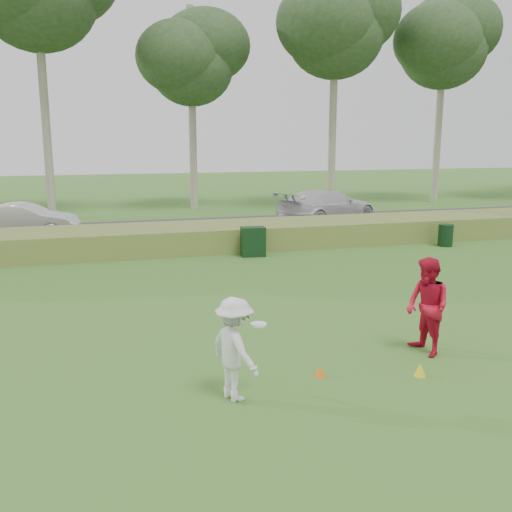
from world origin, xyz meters
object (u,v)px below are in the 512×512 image
object	(u,v)px
player_white	(235,349)
car_right	(327,206)
utility_cabinet	(253,242)
car_mid	(26,220)
player_red	(427,307)
cone_yellow	(420,370)
cone_orange	(320,371)
trash_bin	(446,235)

from	to	relation	value
player_white	car_right	distance (m)	20.03
utility_cabinet	car_mid	xyz separation A→B (m)	(-8.27, 6.27, 0.24)
utility_cabinet	player_red	bearing A→B (deg)	-81.91
cone_yellow	utility_cabinet	xyz separation A→B (m)	(-0.02, 11.03, 0.41)
cone_orange	trash_bin	distance (m)	14.07
player_red	trash_bin	size ratio (longest dim) A/B	2.24
player_red	cone_orange	size ratio (longest dim) A/B	9.69
trash_bin	car_right	distance (m)	7.35
utility_cabinet	player_white	bearing A→B (deg)	-103.06
cone_orange	car_right	xyz separation A→B (m)	(7.48, 17.38, 0.77)
cone_yellow	car_mid	size ratio (longest dim) A/B	0.05
cone_yellow	player_white	bearing A→B (deg)	179.27
cone_yellow	car_right	size ratio (longest dim) A/B	0.04
utility_cabinet	cone_yellow	bearing A→B (deg)	-85.80
trash_bin	car_mid	xyz separation A→B (m)	(-16.09, 6.48, 0.34)
car_mid	car_right	distance (m)	14.04
cone_yellow	utility_cabinet	world-z (taller)	utility_cabinet
player_red	car_right	size ratio (longest dim) A/B	0.35
player_white	player_red	world-z (taller)	player_red
trash_bin	cone_yellow	bearing A→B (deg)	-125.81
player_red	cone_yellow	size ratio (longest dim) A/B	8.13
player_red	trash_bin	bearing A→B (deg)	139.22
utility_cabinet	cone_orange	bearing A→B (deg)	-95.14
cone_orange	car_right	distance (m)	18.94
trash_bin	car_mid	bearing A→B (deg)	158.05
car_mid	car_right	size ratio (longest dim) A/B	0.77
player_white	player_red	size ratio (longest dim) A/B	0.89
trash_bin	car_right	bearing A→B (deg)	106.27
cone_yellow	car_right	distance (m)	18.77
player_white	utility_cabinet	size ratio (longest dim) A/B	1.61
car_mid	cone_orange	bearing A→B (deg)	-147.73
cone_orange	car_mid	world-z (taller)	car_mid
trash_bin	car_right	size ratio (longest dim) A/B	0.15
cone_yellow	car_mid	bearing A→B (deg)	115.61
car_mid	player_white	bearing A→B (deg)	-153.23
utility_cabinet	car_mid	distance (m)	10.38
trash_bin	cone_orange	bearing A→B (deg)	-132.69
player_red	utility_cabinet	size ratio (longest dim) A/B	1.82
car_mid	car_right	bearing A→B (deg)	-76.74
player_red	trash_bin	distance (m)	12.18
cone_orange	utility_cabinet	size ratio (longest dim) A/B	0.19
utility_cabinet	trash_bin	world-z (taller)	utility_cabinet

